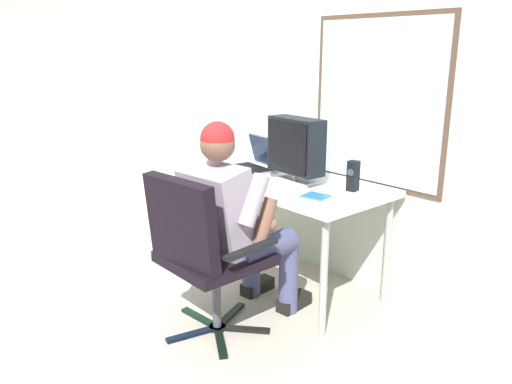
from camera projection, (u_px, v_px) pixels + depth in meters
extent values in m
cube|color=#A49D8B|center=(42.00, 366.00, 2.65)|extent=(5.78, 4.14, 0.02)
cube|color=#B6C4B0|center=(314.00, 93.00, 3.59)|extent=(5.78, 0.06, 2.57)
cube|color=#4C3828|center=(377.00, 103.00, 3.16)|extent=(0.98, 0.01, 1.07)
cube|color=silver|center=(377.00, 103.00, 3.16)|extent=(0.92, 0.02, 1.01)
cylinder|color=#949990|center=(191.00, 220.00, 3.78)|extent=(0.04, 0.04, 0.71)
cylinder|color=#949990|center=(324.00, 278.00, 2.82)|extent=(0.04, 0.04, 0.71)
cylinder|color=#949990|center=(252.00, 204.00, 4.16)|extent=(0.04, 0.04, 0.71)
cylinder|color=#949990|center=(387.00, 251.00, 3.21)|extent=(0.04, 0.04, 0.71)
cube|color=white|center=(282.00, 181.00, 3.39)|extent=(1.44, 0.73, 0.04)
cube|color=black|center=(200.00, 318.00, 3.08)|extent=(0.31, 0.07, 0.02)
cube|color=black|center=(192.00, 334.00, 2.90)|extent=(0.11, 0.31, 0.02)
cube|color=black|center=(220.00, 342.00, 2.83)|extent=(0.29, 0.20, 0.02)
cube|color=black|center=(243.00, 329.00, 2.95)|extent=(0.26, 0.24, 0.02)
cube|color=black|center=(230.00, 315.00, 3.11)|extent=(0.16, 0.30, 0.02)
cylinder|color=black|center=(217.00, 327.00, 2.97)|extent=(0.10, 0.10, 0.02)
cylinder|color=#3F3F44|center=(217.00, 294.00, 2.92)|extent=(0.05, 0.05, 0.41)
cube|color=black|center=(216.00, 258.00, 2.85)|extent=(0.52, 0.52, 0.06)
cube|color=black|center=(181.00, 223.00, 2.62)|extent=(0.50, 0.15, 0.48)
cube|color=black|center=(251.00, 249.00, 2.63)|extent=(0.08, 0.37, 0.02)
cube|color=black|center=(184.00, 224.00, 3.01)|extent=(0.08, 0.37, 0.02)
cylinder|color=#404468|center=(266.00, 249.00, 2.90)|extent=(0.19, 0.43, 0.15)
cylinder|color=#404468|center=(288.00, 276.00, 3.11)|extent=(0.12, 0.12, 0.48)
cube|color=black|center=(294.00, 302.00, 3.21)|extent=(0.12, 0.25, 0.08)
cylinder|color=#404468|center=(227.00, 235.00, 3.12)|extent=(0.19, 0.43, 0.15)
cylinder|color=#404468|center=(251.00, 261.00, 3.33)|extent=(0.12, 0.12, 0.48)
cube|color=black|center=(258.00, 286.00, 3.42)|extent=(0.12, 0.25, 0.08)
cube|color=gray|center=(219.00, 210.00, 2.80)|extent=(0.41, 0.34, 0.52)
sphere|color=brown|center=(218.00, 144.00, 2.70)|extent=(0.19, 0.19, 0.19)
sphere|color=red|center=(217.00, 139.00, 2.69)|extent=(0.19, 0.19, 0.19)
cylinder|color=gray|center=(254.00, 200.00, 2.66)|extent=(0.11, 0.22, 0.29)
cylinder|color=brown|center=(265.00, 221.00, 2.76)|extent=(0.09, 0.17, 0.27)
sphere|color=brown|center=(270.00, 224.00, 2.79)|extent=(0.09, 0.09, 0.09)
cylinder|color=gray|center=(200.00, 185.00, 2.95)|extent=(0.10, 0.18, 0.29)
cylinder|color=brown|center=(218.00, 188.00, 3.06)|extent=(0.09, 0.21, 0.26)
sphere|color=brown|center=(229.00, 175.00, 3.11)|extent=(0.09, 0.09, 0.09)
cube|color=beige|center=(295.00, 181.00, 3.28)|extent=(0.29, 0.24, 0.02)
cylinder|color=beige|center=(295.00, 176.00, 3.28)|extent=(0.04, 0.04, 0.05)
cube|color=black|center=(296.00, 145.00, 3.22)|extent=(0.41, 0.17, 0.35)
cube|color=black|center=(287.00, 147.00, 3.18)|extent=(0.36, 0.03, 0.31)
cube|color=gray|center=(248.00, 169.00, 3.61)|extent=(0.39, 0.29, 0.02)
cube|color=black|center=(248.00, 168.00, 3.61)|extent=(0.35, 0.25, 0.00)
cube|color=gray|center=(266.00, 150.00, 3.66)|extent=(0.36, 0.12, 0.23)
cube|color=#0F1933|center=(265.00, 151.00, 3.66)|extent=(0.34, 0.10, 0.20)
cylinder|color=silver|center=(210.00, 169.00, 3.65)|extent=(0.07, 0.07, 0.00)
cylinder|color=silver|center=(210.00, 164.00, 3.64)|extent=(0.01, 0.01, 0.07)
cylinder|color=silver|center=(210.00, 155.00, 3.63)|extent=(0.08, 0.08, 0.06)
cylinder|color=#520E22|center=(210.00, 158.00, 3.63)|extent=(0.07, 0.07, 0.02)
cube|color=black|center=(353.00, 176.00, 3.07)|extent=(0.07, 0.07, 0.19)
cylinder|color=#333338|center=(351.00, 172.00, 3.03)|extent=(0.04, 0.01, 0.04)
cube|color=#2363B5|center=(316.00, 196.00, 2.96)|extent=(0.16, 0.15, 0.01)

